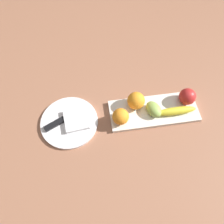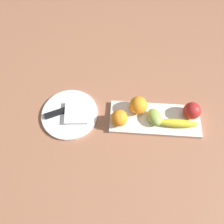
{
  "view_description": "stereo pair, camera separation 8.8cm",
  "coord_description": "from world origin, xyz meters",
  "px_view_note": "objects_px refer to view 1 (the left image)",
  "views": [
    {
      "loc": [
        -0.2,
        -0.41,
        0.82
      ],
      "look_at": [
        -0.14,
        0.01,
        0.05
      ],
      "focal_mm": 34.6,
      "sensor_mm": 36.0,
      "label": 1
    },
    {
      "loc": [
        -0.11,
        -0.41,
        0.82
      ],
      "look_at": [
        -0.14,
        0.01,
        0.05
      ],
      "focal_mm": 34.6,
      "sensor_mm": 36.0,
      "label": 2
    }
  ],
  "objects_px": {
    "apple": "(187,97)",
    "dinner_plate": "(69,122)",
    "orange_near_apple": "(121,117)",
    "knife": "(58,122)",
    "fruit_tray": "(154,111)",
    "folded_napkin": "(76,119)",
    "orange_near_banana": "(136,101)",
    "grape_bunch": "(154,110)",
    "banana": "(176,111)"
  },
  "relations": [
    {
      "from": "fruit_tray",
      "to": "dinner_plate",
      "type": "bearing_deg",
      "value": 180.0
    },
    {
      "from": "grape_bunch",
      "to": "apple",
      "type": "bearing_deg",
      "value": 13.82
    },
    {
      "from": "orange_near_apple",
      "to": "folded_napkin",
      "type": "height_order",
      "value": "orange_near_apple"
    },
    {
      "from": "apple",
      "to": "grape_bunch",
      "type": "relative_size",
      "value": 0.91
    },
    {
      "from": "fruit_tray",
      "to": "knife",
      "type": "height_order",
      "value": "knife"
    },
    {
      "from": "banana",
      "to": "folded_napkin",
      "type": "xyz_separation_m",
      "value": [
        -0.42,
        0.03,
        -0.01
      ]
    },
    {
      "from": "fruit_tray",
      "to": "apple",
      "type": "xyz_separation_m",
      "value": [
        0.14,
        0.03,
        0.04
      ]
    },
    {
      "from": "grape_bunch",
      "to": "banana",
      "type": "bearing_deg",
      "value": -8.85
    },
    {
      "from": "fruit_tray",
      "to": "folded_napkin",
      "type": "distance_m",
      "value": 0.33
    },
    {
      "from": "apple",
      "to": "knife",
      "type": "distance_m",
      "value": 0.55
    },
    {
      "from": "fruit_tray",
      "to": "folded_napkin",
      "type": "bearing_deg",
      "value": 180.0
    },
    {
      "from": "orange_near_apple",
      "to": "dinner_plate",
      "type": "bearing_deg",
      "value": 172.57
    },
    {
      "from": "fruit_tray",
      "to": "folded_napkin",
      "type": "relative_size",
      "value": 3.62
    },
    {
      "from": "fruit_tray",
      "to": "banana",
      "type": "distance_m",
      "value": 0.09
    },
    {
      "from": "folded_napkin",
      "to": "fruit_tray",
      "type": "bearing_deg",
      "value": -0.0
    },
    {
      "from": "orange_near_apple",
      "to": "folded_napkin",
      "type": "xyz_separation_m",
      "value": [
        -0.18,
        0.03,
        -0.03
      ]
    },
    {
      "from": "orange_near_apple",
      "to": "orange_near_banana",
      "type": "xyz_separation_m",
      "value": [
        0.08,
        0.06,
        0.0
      ]
    },
    {
      "from": "orange_near_apple",
      "to": "orange_near_banana",
      "type": "bearing_deg",
      "value": 39.76
    },
    {
      "from": "orange_near_banana",
      "to": "grape_bunch",
      "type": "height_order",
      "value": "orange_near_banana"
    },
    {
      "from": "orange_near_apple",
      "to": "folded_napkin",
      "type": "bearing_deg",
      "value": 171.37
    },
    {
      "from": "fruit_tray",
      "to": "knife",
      "type": "relative_size",
      "value": 2.19
    },
    {
      "from": "grape_bunch",
      "to": "orange_near_banana",
      "type": "bearing_deg",
      "value": 145.32
    },
    {
      "from": "apple",
      "to": "folded_napkin",
      "type": "xyz_separation_m",
      "value": [
        -0.48,
        -0.03,
        -0.03
      ]
    },
    {
      "from": "banana",
      "to": "orange_near_banana",
      "type": "relative_size",
      "value": 2.31
    },
    {
      "from": "fruit_tray",
      "to": "orange_near_apple",
      "type": "bearing_deg",
      "value": -169.57
    },
    {
      "from": "apple",
      "to": "knife",
      "type": "bearing_deg",
      "value": -177.3
    },
    {
      "from": "orange_near_banana",
      "to": "banana",
      "type": "bearing_deg",
      "value": -21.02
    },
    {
      "from": "orange_near_banana",
      "to": "grape_bunch",
      "type": "xyz_separation_m",
      "value": [
        0.07,
        -0.05,
        -0.01
      ]
    },
    {
      "from": "apple",
      "to": "dinner_plate",
      "type": "bearing_deg",
      "value": -177.13
    },
    {
      "from": "banana",
      "to": "grape_bunch",
      "type": "bearing_deg",
      "value": 171.1
    },
    {
      "from": "folded_napkin",
      "to": "dinner_plate",
      "type": "bearing_deg",
      "value": -180.0
    },
    {
      "from": "dinner_plate",
      "to": "folded_napkin",
      "type": "distance_m",
      "value": 0.03
    },
    {
      "from": "apple",
      "to": "dinner_plate",
      "type": "xyz_separation_m",
      "value": [
        -0.51,
        -0.03,
        -0.05
      ]
    },
    {
      "from": "fruit_tray",
      "to": "apple",
      "type": "height_order",
      "value": "apple"
    },
    {
      "from": "knife",
      "to": "fruit_tray",
      "type": "bearing_deg",
      "value": -25.33
    },
    {
      "from": "fruit_tray",
      "to": "orange_near_apple",
      "type": "height_order",
      "value": "orange_near_apple"
    },
    {
      "from": "orange_near_banana",
      "to": "folded_napkin",
      "type": "xyz_separation_m",
      "value": [
        -0.26,
        -0.04,
        -0.03
      ]
    },
    {
      "from": "fruit_tray",
      "to": "grape_bunch",
      "type": "height_order",
      "value": "grape_bunch"
    },
    {
      "from": "banana",
      "to": "knife",
      "type": "bearing_deg",
      "value": 177.0
    },
    {
      "from": "orange_near_apple",
      "to": "knife",
      "type": "distance_m",
      "value": 0.26
    },
    {
      "from": "fruit_tray",
      "to": "folded_napkin",
      "type": "xyz_separation_m",
      "value": [
        -0.33,
        0.0,
        0.01
      ]
    },
    {
      "from": "fruit_tray",
      "to": "grape_bunch",
      "type": "bearing_deg",
      "value": -119.07
    },
    {
      "from": "apple",
      "to": "dinner_plate",
      "type": "height_order",
      "value": "apple"
    },
    {
      "from": "apple",
      "to": "banana",
      "type": "xyz_separation_m",
      "value": [
        -0.06,
        -0.05,
        -0.02
      ]
    },
    {
      "from": "dinner_plate",
      "to": "folded_napkin",
      "type": "bearing_deg",
      "value": 0.0
    },
    {
      "from": "orange_near_banana",
      "to": "dinner_plate",
      "type": "distance_m",
      "value": 0.29
    },
    {
      "from": "knife",
      "to": "apple",
      "type": "bearing_deg",
      "value": -22.72
    },
    {
      "from": "orange_near_apple",
      "to": "dinner_plate",
      "type": "distance_m",
      "value": 0.22
    },
    {
      "from": "orange_near_apple",
      "to": "knife",
      "type": "relative_size",
      "value": 0.4
    },
    {
      "from": "grape_bunch",
      "to": "folded_napkin",
      "type": "bearing_deg",
      "value": 177.93
    }
  ]
}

